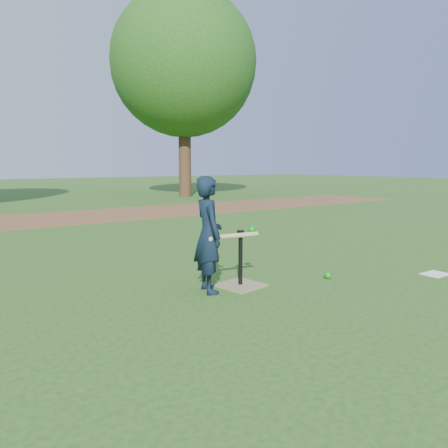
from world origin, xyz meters
TOP-DOWN VIEW (x-y plane):
  - ground at (0.00, 0.00)m, footprint 80.00×80.00m
  - dirt_strip at (0.00, 7.50)m, footprint 24.00×3.00m
  - child at (-0.43, 0.14)m, footprint 0.39×0.50m
  - wiffle_ball_ground at (0.97, -0.26)m, footprint 0.08×0.08m
  - clipboard at (2.16, -0.89)m, footprint 0.31×0.24m
  - batting_tee at (-0.04, 0.10)m, footprint 0.49×0.49m
  - swing_action at (-0.13, 0.08)m, footprint 0.66×0.15m
  - tree_right at (6.50, 12.00)m, footprint 5.80×5.80m

SIDE VIEW (x-z plane):
  - ground at x=0.00m, z-range 0.00..0.00m
  - dirt_strip at x=0.00m, z-range 0.00..0.01m
  - clipboard at x=2.16m, z-range 0.00..0.01m
  - wiffle_ball_ground at x=0.97m, z-range 0.00..0.08m
  - batting_tee at x=-0.04m, z-range -0.20..0.42m
  - swing_action at x=-0.13m, z-range 0.52..0.63m
  - child at x=-0.43m, z-range 0.00..1.20m
  - tree_right at x=6.50m, z-range 1.19..9.39m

